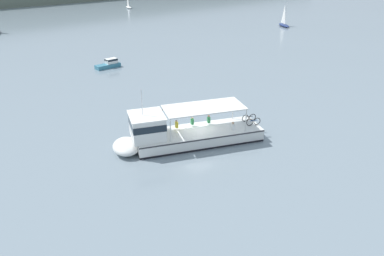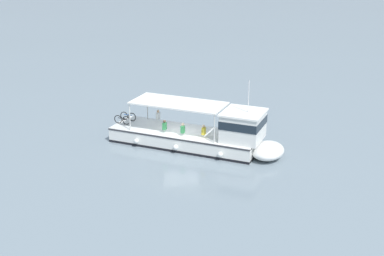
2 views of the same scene
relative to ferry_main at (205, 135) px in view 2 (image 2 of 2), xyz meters
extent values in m
plane|color=gray|center=(1.72, -0.22, -1.02)|extent=(400.00, 400.00, 0.00)
cube|color=white|center=(1.46, -0.69, -0.47)|extent=(11.14, 7.47, 1.10)
ellipsoid|color=white|center=(-4.16, 1.94, -0.47)|extent=(3.24, 3.60, 1.01)
cube|color=black|center=(1.46, -0.69, -0.92)|extent=(11.16, 7.50, 0.16)
cube|color=#2D2D33|center=(1.46, -0.69, 0.00)|extent=(11.17, 7.52, 0.10)
cube|color=white|center=(-2.52, 1.17, 1.03)|extent=(3.51, 3.56, 1.90)
cube|color=#19232D|center=(-2.52, 1.17, 1.37)|extent=(3.57, 3.64, 0.56)
cube|color=white|center=(-2.52, 1.17, 2.04)|extent=(3.72, 3.78, 0.12)
cube|color=white|center=(1.87, -0.88, 2.13)|extent=(7.32, 5.50, 0.10)
cylinder|color=silver|center=(-1.65, -0.73, 1.08)|extent=(0.08, 0.08, 2.00)
cylinder|color=silver|center=(-0.50, 1.73, 1.08)|extent=(0.08, 0.08, 2.00)
cylinder|color=silver|center=(4.24, -3.48, 1.08)|extent=(0.08, 0.08, 2.00)
cylinder|color=silver|center=(5.39, -1.02, 1.08)|extent=(0.08, 0.08, 2.00)
cylinder|color=silver|center=(-2.80, 1.30, 3.20)|extent=(0.06, 0.06, 2.20)
sphere|color=white|center=(-0.87, 2.36, -0.52)|extent=(0.36, 0.36, 0.36)
sphere|color=white|center=(2.12, 0.97, -0.52)|extent=(0.36, 0.36, 0.36)
sphere|color=white|center=(4.93, -0.34, -0.52)|extent=(0.36, 0.36, 0.36)
torus|color=black|center=(5.39, -3.02, 0.41)|extent=(0.62, 0.33, 0.66)
torus|color=black|center=(6.03, -3.32, 0.41)|extent=(0.62, 0.33, 0.66)
cylinder|color=#1E478C|center=(5.71, -3.17, 0.53)|extent=(0.66, 0.35, 0.06)
torus|color=black|center=(5.78, -2.20, 0.41)|extent=(0.62, 0.33, 0.66)
torus|color=black|center=(6.41, -2.50, 0.41)|extent=(0.62, 0.33, 0.66)
cylinder|color=#232328|center=(6.09, -2.35, 0.53)|extent=(0.66, 0.35, 0.06)
cube|color=white|center=(3.40, -2.82, 0.54)|extent=(0.33, 0.38, 0.52)
sphere|color=tan|center=(3.40, -2.82, 0.91)|extent=(0.20, 0.20, 0.20)
cube|color=#338C4C|center=(2.88, -0.45, 0.54)|extent=(0.33, 0.38, 0.52)
sphere|color=#9E7051|center=(2.88, -0.45, 0.91)|extent=(0.20, 0.20, 0.20)
cube|color=#338C4C|center=(1.60, 0.28, 0.54)|extent=(0.33, 0.38, 0.52)
sphere|color=beige|center=(1.60, 0.28, 0.91)|extent=(0.20, 0.20, 0.20)
cube|color=yellow|center=(0.15, 0.67, 0.54)|extent=(0.33, 0.38, 0.52)
sphere|color=beige|center=(0.15, 0.67, 0.91)|extent=(0.20, 0.20, 0.20)
camera|label=1|loc=(-17.20, -20.32, 13.32)|focal=33.07mm
camera|label=2|loc=(2.20, 32.61, 12.32)|focal=45.90mm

